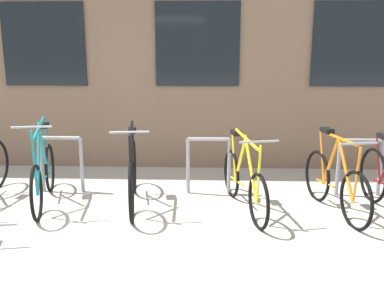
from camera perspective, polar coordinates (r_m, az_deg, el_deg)
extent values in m
plane|color=#B2ADA0|center=(4.56, -16.15, -12.45)|extent=(42.00, 42.00, 0.00)
cube|color=black|center=(7.51, -18.45, 13.13)|extent=(1.30, 0.04, 1.27)
cube|color=black|center=(7.05, 0.71, 13.81)|extent=(1.30, 0.04, 1.27)
cube|color=black|center=(7.38, 20.20, 12.99)|extent=(1.30, 0.04, 1.27)
cylinder|color=gray|center=(6.40, -18.70, -1.38)|extent=(0.05, 0.05, 0.75)
cylinder|color=gray|center=(6.23, -13.97, -1.47)|extent=(0.05, 0.05, 0.75)
cylinder|color=gray|center=(6.22, -16.60, 1.93)|extent=(0.55, 0.05, 0.05)
cylinder|color=gray|center=(5.99, -0.51, -1.65)|extent=(0.05, 0.05, 0.75)
cylinder|color=gray|center=(5.99, 4.76, -1.70)|extent=(0.05, 0.05, 0.75)
cylinder|color=gray|center=(5.89, 2.16, 1.86)|extent=(0.55, 0.05, 0.05)
cylinder|color=gray|center=(6.22, 18.22, -1.76)|extent=(0.05, 0.05, 0.75)
cylinder|color=gray|center=(6.40, 22.96, -1.76)|extent=(0.05, 0.05, 0.75)
cylinder|color=gray|center=(6.22, 20.91, 1.59)|extent=(0.55, 0.05, 0.05)
torus|color=black|center=(5.94, 5.07, -2.60)|extent=(0.18, 0.63, 0.64)
torus|color=black|center=(4.95, 8.53, -6.09)|extent=(0.18, 0.63, 0.64)
cylinder|color=yellow|center=(5.13, 7.55, -1.92)|extent=(0.15, 0.52, 0.70)
cylinder|color=yellow|center=(5.54, 6.15, -1.07)|extent=(0.13, 0.40, 0.63)
cylinder|color=yellow|center=(5.23, 7.03, 1.83)|extent=(0.23, 0.85, 0.10)
cylinder|color=yellow|center=(5.70, 5.81, -3.57)|extent=(0.15, 0.54, 0.07)
cylinder|color=yellow|center=(5.79, 5.37, -0.17)|extent=(0.07, 0.20, 0.57)
cylinder|color=yellow|center=(4.88, 8.56, -2.51)|extent=(0.04, 0.08, 0.63)
cube|color=black|center=(5.64, 5.70, 2.69)|extent=(0.14, 0.22, 0.06)
cylinder|color=gray|center=(4.82, 8.61, 1.51)|extent=(0.43, 0.12, 0.03)
torus|color=black|center=(6.16, -7.45, -1.64)|extent=(0.14, 0.73, 0.73)
torus|color=black|center=(5.12, -7.79, -4.88)|extent=(0.14, 0.73, 0.73)
cylinder|color=black|center=(5.32, -7.79, -0.79)|extent=(0.11, 0.52, 0.72)
cylinder|color=black|center=(5.75, -7.62, -0.40)|extent=(0.09, 0.40, 0.58)
cylinder|color=black|center=(5.43, -7.82, 2.56)|extent=(0.15, 0.86, 0.18)
cylinder|color=black|center=(5.91, -7.52, -2.59)|extent=(0.10, 0.55, 0.08)
cylinder|color=black|center=(6.01, -7.55, 0.47)|extent=(0.05, 0.20, 0.52)
cylinder|color=black|center=(5.05, -7.90, -1.28)|extent=(0.04, 0.08, 0.65)
cube|color=black|center=(5.86, -7.66, 2.98)|extent=(0.13, 0.21, 0.06)
cylinder|color=gray|center=(4.99, -8.03, 2.74)|extent=(0.44, 0.09, 0.03)
torus|color=black|center=(6.45, -17.77, -1.78)|extent=(0.18, 0.66, 0.67)
torus|color=black|center=(5.42, -19.31, -4.81)|extent=(0.18, 0.66, 0.67)
cylinder|color=teal|center=(5.61, -19.10, -0.54)|extent=(0.14, 0.52, 0.80)
cylinder|color=teal|center=(6.03, -18.42, -0.15)|extent=(0.12, 0.39, 0.67)
cylinder|color=teal|center=(5.72, -19.07, 3.05)|extent=(0.21, 0.85, 0.17)
cylinder|color=teal|center=(6.20, -18.09, -2.65)|extent=(0.13, 0.54, 0.07)
cylinder|color=teal|center=(6.29, -18.08, 0.64)|extent=(0.07, 0.20, 0.61)
cylinder|color=teal|center=(5.35, -19.57, -1.00)|extent=(0.04, 0.08, 0.73)
cube|color=black|center=(6.14, -18.43, 3.45)|extent=(0.14, 0.22, 0.06)
cylinder|color=gray|center=(5.29, -19.87, 3.21)|extent=(0.44, 0.12, 0.03)
torus|color=black|center=(6.17, 22.16, -2.61)|extent=(0.12, 0.72, 0.71)
cylinder|color=maroon|center=(5.97, 23.17, -3.51)|extent=(0.08, 0.50, 0.07)
cylinder|color=maroon|center=(6.03, 22.75, -0.49)|extent=(0.05, 0.20, 0.53)
cube|color=black|center=(5.89, 23.39, 2.03)|extent=(0.12, 0.21, 0.06)
torus|color=black|center=(6.00, 15.75, -2.78)|extent=(0.18, 0.66, 0.67)
torus|color=black|center=(5.20, 20.26, -5.69)|extent=(0.18, 0.66, 0.67)
cylinder|color=orange|center=(5.34, 19.10, -2.00)|extent=(0.13, 0.46, 0.67)
cylinder|color=orange|center=(5.65, 17.35, -0.99)|extent=(0.10, 0.33, 0.67)
cylinder|color=orange|center=(5.39, 18.62, 1.76)|extent=(0.19, 0.72, 0.04)
cylinder|color=orange|center=(5.80, 16.74, -3.65)|extent=(0.12, 0.47, 0.07)
cylinder|color=orange|center=(5.85, 16.32, -0.18)|extent=(0.07, 0.20, 0.61)
cylinder|color=orange|center=(5.13, 20.40, -2.45)|extent=(0.04, 0.08, 0.60)
cube|color=black|center=(5.70, 16.93, 2.85)|extent=(0.14, 0.22, 0.06)
cylinder|color=gray|center=(5.08, 20.57, 1.20)|extent=(0.44, 0.12, 0.03)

